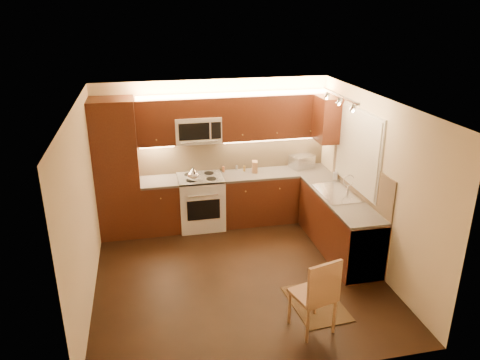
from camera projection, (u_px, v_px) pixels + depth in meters
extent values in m
cube|color=black|center=(238.00, 275.00, 6.65)|extent=(4.00, 4.00, 0.01)
cube|color=beige|center=(238.00, 103.00, 5.75)|extent=(4.00, 4.00, 0.01)
cube|color=beige|center=(214.00, 152.00, 8.03)|extent=(4.00, 0.01, 2.50)
cube|color=beige|center=(281.00, 275.00, 4.38)|extent=(4.00, 0.01, 2.50)
cube|color=beige|center=(83.00, 208.00, 5.81)|extent=(0.01, 4.00, 2.50)
cube|color=beige|center=(374.00, 184.00, 6.60)|extent=(0.01, 4.00, 2.50)
cube|color=#40160D|center=(117.00, 169.00, 7.47)|extent=(0.70, 0.60, 2.30)
cube|color=#40160D|center=(161.00, 206.00, 7.86)|extent=(0.62, 0.60, 0.86)
cube|color=#3A3735|center=(159.00, 182.00, 7.69)|extent=(0.62, 0.60, 0.04)
cube|color=#40160D|center=(275.00, 196.00, 8.25)|extent=(1.92, 0.60, 0.86)
cube|color=#3A3735|center=(276.00, 173.00, 8.09)|extent=(1.92, 0.60, 0.04)
cube|color=#40160D|center=(339.00, 225.00, 7.20)|extent=(0.60, 2.00, 0.86)
cube|color=#3A3735|center=(341.00, 198.00, 7.04)|extent=(0.60, 2.00, 0.04)
cube|color=silver|center=(358.00, 246.00, 6.56)|extent=(0.58, 0.60, 0.84)
cube|color=tan|center=(234.00, 153.00, 8.11)|extent=(3.30, 0.02, 0.60)
cube|color=tan|center=(360.00, 177.00, 6.98)|extent=(0.02, 2.00, 0.60)
cube|color=#40160D|center=(155.00, 122.00, 7.45)|extent=(0.62, 0.35, 0.75)
cube|color=#40160D|center=(275.00, 116.00, 7.85)|extent=(1.92, 0.35, 0.75)
cube|color=#40160D|center=(197.00, 107.00, 7.51)|extent=(0.76, 0.35, 0.31)
cube|color=#40160D|center=(328.00, 119.00, 7.61)|extent=(0.35, 0.50, 0.75)
cube|color=silver|center=(358.00, 149.00, 6.97)|extent=(0.03, 1.44, 1.24)
cube|color=silver|center=(357.00, 149.00, 6.97)|extent=(0.02, 1.36, 1.16)
cube|color=silver|center=(340.00, 96.00, 6.44)|extent=(0.04, 1.20, 0.03)
cube|color=silver|center=(302.00, 162.00, 8.25)|extent=(0.46, 0.39, 0.23)
cube|color=#A97A4C|center=(255.00, 167.00, 8.03)|extent=(0.12, 0.16, 0.20)
cylinder|color=silver|center=(224.00, 168.00, 8.11)|extent=(0.06, 0.06, 0.10)
cylinder|color=brown|center=(223.00, 169.00, 8.06)|extent=(0.05, 0.05, 0.10)
cylinder|color=silver|center=(237.00, 168.00, 8.14)|extent=(0.04, 0.04, 0.10)
cylinder|color=olive|center=(244.00, 169.00, 8.10)|extent=(0.05, 0.05, 0.10)
imported|color=silver|center=(335.00, 174.00, 7.73)|extent=(0.10, 0.10, 0.17)
cube|color=black|center=(316.00, 304.00, 6.00)|extent=(0.70, 0.99, 0.01)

